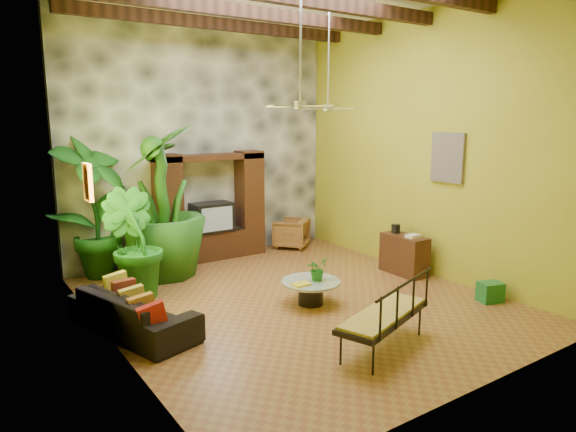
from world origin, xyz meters
TOP-DOWN VIEW (x-y plane):
  - ground at (0.00, 0.00)m, footprint 7.00×7.00m
  - back_wall at (0.00, 3.50)m, footprint 6.00×0.02m
  - left_wall at (-3.00, 0.00)m, footprint 0.02×7.00m
  - right_wall at (3.00, 0.00)m, footprint 0.02×7.00m
  - stone_accent_wall at (0.00, 3.44)m, footprint 5.98×0.10m
  - entertainment_center at (0.00, 3.14)m, footprint 2.40×0.55m
  - ceiling_fan_front at (-0.20, -0.40)m, footprint 1.28×1.28m
  - ceiling_fan_back at (1.60, 1.20)m, footprint 1.28×1.28m
  - wall_art_mask at (-2.96, 1.00)m, footprint 0.06×0.32m
  - wall_art_painting at (2.96, -0.60)m, footprint 0.06×0.70m
  - sofa at (-2.65, 0.23)m, footprint 1.40×2.26m
  - wicker_armchair at (1.97, 2.98)m, footprint 1.05×1.05m
  - tall_plant_a at (-2.40, 3.15)m, footprint 1.77×1.55m
  - tall_plant_b at (-2.17, 1.69)m, footprint 1.30×1.32m
  - tall_plant_c at (-1.31, 2.53)m, footprint 2.17×2.17m
  - coffee_table at (0.11, -0.29)m, footprint 0.97×0.97m
  - centerpiece_plant at (0.22, -0.31)m, footprint 0.41×0.38m
  - yellow_tray at (-0.15, -0.38)m, footprint 0.28×0.20m
  - iron_bench at (-0.10, -2.23)m, footprint 1.76×1.13m
  - side_console at (2.62, 0.03)m, footprint 0.46×0.97m
  - green_bin at (2.65, -1.87)m, footprint 0.44×0.38m

SIDE VIEW (x-z plane):
  - ground at x=0.00m, z-range 0.00..0.00m
  - green_bin at x=2.65m, z-range 0.00..0.33m
  - coffee_table at x=0.11m, z-range 0.06..0.46m
  - sofa at x=-2.65m, z-range 0.00..0.62m
  - wicker_armchair at x=1.97m, z-range 0.00..0.69m
  - side_console at x=2.62m, z-range 0.00..0.77m
  - yellow_tray at x=-0.15m, z-range 0.40..0.43m
  - iron_bench at x=-0.10m, z-range 0.24..0.82m
  - centerpiece_plant at x=0.22m, z-range 0.40..0.78m
  - tall_plant_b at x=-2.17m, z-range 0.00..1.87m
  - entertainment_center at x=0.00m, z-range -0.18..2.12m
  - tall_plant_a at x=-2.40m, z-range 0.00..2.82m
  - tall_plant_c at x=-1.31m, z-range 0.00..2.89m
  - wall_art_mask at x=-2.96m, z-range 1.83..2.38m
  - wall_art_painting at x=2.96m, z-range 1.85..2.75m
  - back_wall at x=0.00m, z-range 0.00..5.00m
  - left_wall at x=-3.00m, z-range 0.00..5.00m
  - right_wall at x=3.00m, z-range 0.00..5.00m
  - stone_accent_wall at x=0.00m, z-range 0.01..4.99m
  - ceiling_fan_front at x=-0.20m, z-range 2.47..4.33m
  - ceiling_fan_back at x=1.60m, z-range 2.47..4.33m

